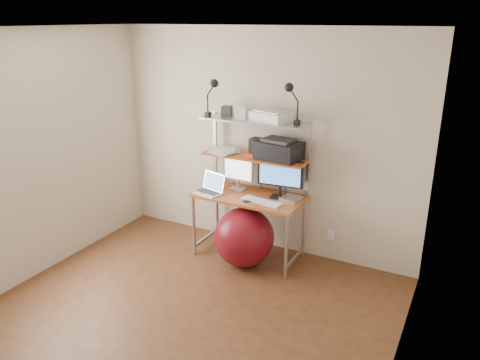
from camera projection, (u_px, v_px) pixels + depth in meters
The scene contains 20 objects.
room at pixel (169, 193), 3.74m from camera, with size 3.60×3.60×3.60m.
computer_desk at pixel (252, 175), 5.09m from camera, with size 1.20×0.60×1.57m.
wall_outlet at pixel (331, 235), 5.17m from camera, with size 0.08×0.01×0.12m, color white.
monitor_silver at pixel (238, 171), 5.21m from camera, with size 0.36×0.13×0.41m.
monitor_black at pixel (280, 175), 4.96m from camera, with size 0.50×0.16×0.50m.
laptop at pixel (211, 188), 5.18m from camera, with size 0.36×0.32×0.27m.
keyboard at pixel (262, 201), 4.91m from camera, with size 0.45×0.13×0.01m, color white.
mouse at pixel (277, 204), 4.83m from camera, with size 0.09×0.05×0.02m, color white.
mac_mini at pixel (291, 198), 4.96m from camera, with size 0.19×0.19×0.04m, color silver.
phone at pixel (248, 200), 4.94m from camera, with size 0.06×0.12×0.01m, color black.
printer at pixel (278, 149), 4.94m from camera, with size 0.51×0.38×0.22m.
nas_cube at pixel (257, 147), 5.05m from camera, with size 0.13×0.13×0.20m, color black.
red_box at pixel (254, 156), 5.01m from camera, with size 0.16×0.11×0.04m, color #BF381E.
scanner at pixel (271, 116), 4.88m from camera, with size 0.47×0.37×0.11m.
box_white at pixel (241, 113), 4.96m from camera, with size 0.11×0.10×0.13m, color white.
box_grey at pixel (227, 111), 5.13m from camera, with size 0.11×0.11×0.11m, color #313134.
clip_lamp_left at pixel (213, 90), 4.95m from camera, with size 0.16×0.09×0.41m.
clip_lamp_right at pixel (291, 94), 4.62m from camera, with size 0.17×0.09×0.42m.
exercise_ball at pixel (244, 237), 5.06m from camera, with size 0.65×0.65×0.65m, color maroon.
paper_stack at pixel (224, 150), 5.24m from camera, with size 0.40×0.40×0.02m.
Camera 1 is at (2.13, -2.83, 2.58)m, focal length 35.00 mm.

